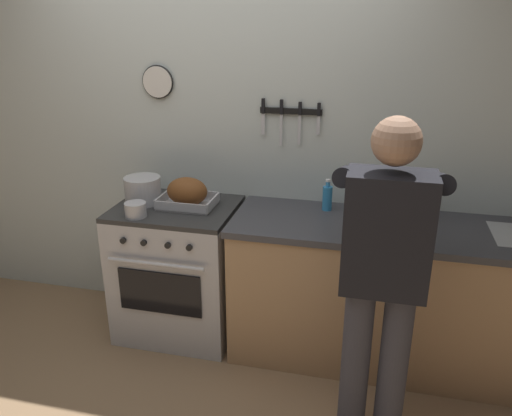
# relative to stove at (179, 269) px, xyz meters

# --- Properties ---
(wall_back) EXTENTS (6.00, 0.13, 2.60)m
(wall_back) POSITION_rel_stove_xyz_m (0.22, 0.36, 0.85)
(wall_back) COLOR silver
(wall_back) RESTS_ON ground
(counter_block) EXTENTS (2.03, 0.65, 0.90)m
(counter_block) POSITION_rel_stove_xyz_m (1.43, 0.00, 0.01)
(counter_block) COLOR tan
(counter_block) RESTS_ON ground
(stove) EXTENTS (0.76, 0.67, 0.90)m
(stove) POSITION_rel_stove_xyz_m (0.00, 0.00, 0.00)
(stove) COLOR #BCBCC1
(stove) RESTS_ON ground
(person_cook) EXTENTS (0.51, 0.63, 1.66)m
(person_cook) POSITION_rel_stove_xyz_m (1.29, -0.67, 0.50)
(person_cook) COLOR #383842
(person_cook) RESTS_ON ground
(roasting_pan) EXTENTS (0.35, 0.26, 0.19)m
(roasting_pan) POSITION_rel_stove_xyz_m (0.08, 0.02, 0.54)
(roasting_pan) COLOR #B7B7BC
(roasting_pan) RESTS_ON stove
(stock_pot) EXTENTS (0.23, 0.23, 0.17)m
(stock_pot) POSITION_rel_stove_xyz_m (-0.22, 0.02, 0.53)
(stock_pot) COLOR #B7B7BC
(stock_pot) RESTS_ON stove
(saucepan) EXTENTS (0.13, 0.13, 0.09)m
(saucepan) POSITION_rel_stove_xyz_m (-0.16, -0.22, 0.49)
(saucepan) COLOR #B7B7BC
(saucepan) RESTS_ON stove
(cutting_board) EXTENTS (0.36, 0.24, 0.02)m
(cutting_board) POSITION_rel_stove_xyz_m (1.33, -0.05, 0.46)
(cutting_board) COLOR tan
(cutting_board) RESTS_ON counter_block
(bottle_vinegar) EXTENTS (0.07, 0.07, 0.25)m
(bottle_vinegar) POSITION_rel_stove_xyz_m (1.50, 0.13, 0.55)
(bottle_vinegar) COLOR #997F4C
(bottle_vinegar) RESTS_ON counter_block
(bottle_dish_soap) EXTENTS (0.06, 0.06, 0.20)m
(bottle_dish_soap) POSITION_rel_stove_xyz_m (0.94, 0.17, 0.53)
(bottle_dish_soap) COLOR #338CCC
(bottle_dish_soap) RESTS_ON counter_block
(bottle_soy_sauce) EXTENTS (0.06, 0.06, 0.21)m
(bottle_soy_sauce) POSITION_rel_stove_xyz_m (1.24, 0.21, 0.54)
(bottle_soy_sauce) COLOR black
(bottle_soy_sauce) RESTS_ON counter_block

